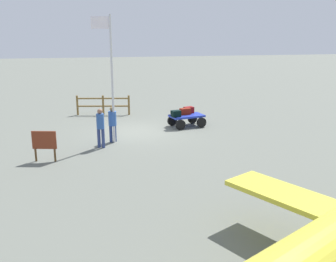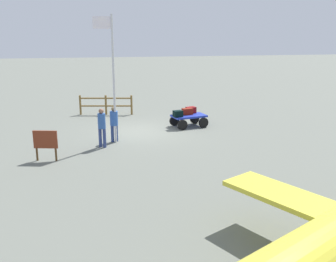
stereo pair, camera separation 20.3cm
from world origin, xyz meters
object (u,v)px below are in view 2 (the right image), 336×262
object	(u,v)px
signboard	(45,142)
worker_lead	(114,121)
suitcase_navy	(187,111)
suitcase_dark	(191,110)
flagpole	(112,71)
worker_trailing	(102,125)
suitcase_olive	(178,114)
luggage_cart	(188,118)

from	to	relation	value
signboard	worker_lead	bearing A→B (deg)	-142.12
suitcase_navy	worker_lead	world-z (taller)	worker_lead
suitcase_dark	flagpole	bearing A→B (deg)	31.89
suitcase_dark	worker_trailing	size ratio (longest dim) A/B	0.34
suitcase_navy	worker_trailing	size ratio (longest dim) A/B	0.35
suitcase_dark	suitcase_navy	bearing A→B (deg)	49.43
suitcase_olive	flagpole	bearing A→B (deg)	29.33
luggage_cart	suitcase_olive	xyz separation A→B (m)	(0.65, 0.28, 0.35)
luggage_cart	suitcase_dark	size ratio (longest dim) A/B	3.39
worker_trailing	signboard	bearing A→B (deg)	31.87
suitcase_dark	worker_lead	bearing A→B (deg)	30.88
luggage_cart	suitcase_dark	distance (m)	0.65
worker_trailing	signboard	world-z (taller)	worker_trailing
suitcase_navy	signboard	xyz separation A→B (m)	(6.80, 4.41, -0.02)
luggage_cart	worker_trailing	size ratio (longest dim) A/B	1.14
suitcase_navy	worker_trailing	world-z (taller)	worker_trailing
luggage_cart	worker_lead	world-z (taller)	worker_lead
suitcase_dark	worker_trailing	distance (m)	5.93
suitcase_navy	suitcase_olive	world-z (taller)	suitcase_navy
flagpole	suitcase_navy	bearing A→B (deg)	-149.71
suitcase_olive	suitcase_navy	bearing A→B (deg)	-144.75
suitcase_dark	suitcase_olive	size ratio (longest dim) A/B	1.11
luggage_cart	worker_trailing	bearing A→B (deg)	31.93
suitcase_navy	flagpole	size ratio (longest dim) A/B	0.11
suitcase_olive	worker_trailing	size ratio (longest dim) A/B	0.30
worker_lead	signboard	distance (m)	3.53
worker_trailing	worker_lead	bearing A→B (deg)	-125.87
luggage_cart	signboard	bearing A→B (deg)	31.91
luggage_cart	worker_lead	bearing A→B (deg)	27.30
flagpole	suitcase_olive	bearing A→B (deg)	-150.67
worker_lead	flagpole	size ratio (longest dim) A/B	0.29
suitcase_dark	signboard	bearing A→B (deg)	33.77
luggage_cart	flagpole	xyz separation A→B (m)	(4.07, 2.21, 2.79)
worker_trailing	flagpole	size ratio (longest dim) A/B	0.31
luggage_cart	flagpole	distance (m)	5.41
suitcase_navy	worker_lead	size ratio (longest dim) A/B	0.37
suitcase_navy	worker_lead	bearing A→B (deg)	29.16
worker_trailing	luggage_cart	bearing A→B (deg)	-148.07
suitcase_navy	suitcase_olive	distance (m)	0.76
luggage_cart	signboard	xyz separation A→B (m)	(6.83, 4.25, 0.33)
suitcase_dark	worker_lead	xyz separation A→B (m)	(4.31, 2.57, 0.16)
suitcase_olive	luggage_cart	bearing A→B (deg)	-156.31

